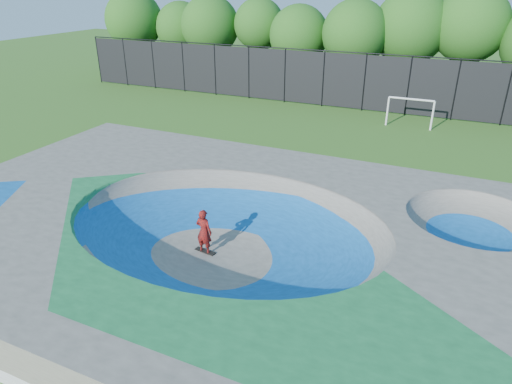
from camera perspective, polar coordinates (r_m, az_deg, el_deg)
ground at (r=15.83m, az=-3.74°, el=-7.97°), size 120.00×120.00×0.00m
skate_deck at (r=15.43m, az=-3.82°, el=-5.64°), size 22.00×14.00×1.50m
skater at (r=15.68m, az=-6.52°, el=-4.93°), size 0.62×0.43×1.64m
skateboard at (r=16.09m, az=-6.38°, el=-7.38°), size 0.80×0.30×0.05m
soccer_goal at (r=30.70m, az=18.74°, el=9.98°), size 2.86×0.12×1.89m
fence at (r=33.89m, az=13.40°, el=13.32°), size 48.09×0.09×4.04m
treeline at (r=39.01m, az=13.18°, el=18.98°), size 53.11×7.18×8.28m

